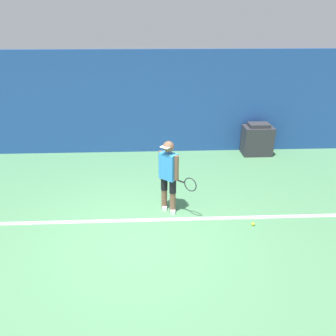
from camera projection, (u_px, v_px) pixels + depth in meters
The scene contains 6 objects.
ground_plane at pixel (139, 241), 5.89m from camera, with size 24.00×24.00×0.00m, color #518C5B.
back_wall at pixel (143, 103), 9.40m from camera, with size 24.00×0.10×2.94m.
court_baseline at pixel (140, 220), 6.51m from camera, with size 21.60×0.10×0.01m.
tennis_player at pixel (169, 174), 6.52m from camera, with size 0.71×0.64×1.53m.
tennis_ball at pixel (253, 224), 6.34m from camera, with size 0.07×0.07×0.07m.
covered_chair at pixel (257, 140), 9.60m from camera, with size 0.84×0.58×0.94m.
Camera 1 is at (0.30, -4.85, 3.62)m, focal length 35.00 mm.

